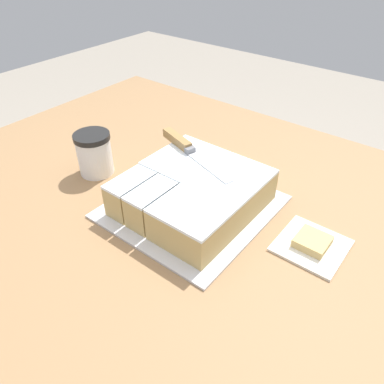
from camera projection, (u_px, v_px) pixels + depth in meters
ground_plane at (183, 380)px, 1.51m from camera, size 8.00×8.00×0.00m
countertop at (181, 308)px, 1.23m from camera, size 1.40×1.10×0.94m
cake_board at (192, 207)px, 0.90m from camera, size 0.35×0.37×0.01m
cake at (193, 192)px, 0.88m from camera, size 0.28×0.30×0.08m
knife at (183, 144)px, 0.96m from camera, size 0.27×0.10×0.02m
coffee_cup at (94, 153)px, 1.00m from camera, size 0.10×0.10×0.12m
paper_napkin at (311, 246)px, 0.80m from camera, size 0.14×0.14×0.01m
brownie at (312, 241)px, 0.79m from camera, size 0.07×0.07×0.02m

